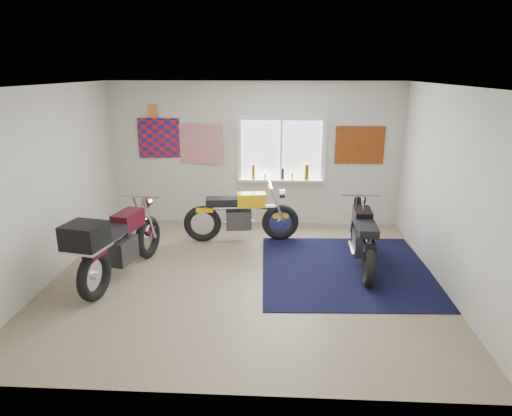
# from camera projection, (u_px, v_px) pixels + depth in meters

# --- Properties ---
(ground) EXTENTS (5.50, 5.50, 0.00)m
(ground) POSITION_uv_depth(u_px,v_px,m) (245.00, 277.00, 6.63)
(ground) COLOR #9E896B
(ground) RESTS_ON ground
(room_shell) EXTENTS (5.50, 5.50, 5.50)m
(room_shell) POSITION_uv_depth(u_px,v_px,m) (244.00, 167.00, 6.15)
(room_shell) COLOR white
(room_shell) RESTS_ON ground
(navy_rug) EXTENTS (2.59, 2.69, 0.01)m
(navy_rug) POSITION_uv_depth(u_px,v_px,m) (346.00, 269.00, 6.88)
(navy_rug) COLOR black
(navy_rug) RESTS_ON ground
(window_assembly) EXTENTS (1.66, 0.17, 1.26)m
(window_assembly) POSITION_uv_depth(u_px,v_px,m) (281.00, 154.00, 8.56)
(window_assembly) COLOR white
(window_assembly) RESTS_ON room_shell
(oil_bottles) EXTENTS (1.09, 0.09, 0.30)m
(oil_bottles) POSITION_uv_depth(u_px,v_px,m) (285.00, 173.00, 8.59)
(oil_bottles) COLOR #806612
(oil_bottles) RESTS_ON window_assembly
(flag_display) EXTENTS (1.60, 0.10, 1.17)m
(flag_display) POSITION_uv_depth(u_px,v_px,m) (153.00, 111.00, 8.47)
(flag_display) COLOR red
(flag_display) RESTS_ON room_shell
(triumph_poster) EXTENTS (0.90, 0.03, 0.70)m
(triumph_poster) POSITION_uv_depth(u_px,v_px,m) (360.00, 145.00, 8.44)
(triumph_poster) COLOR #A54C14
(triumph_poster) RESTS_ON room_shell
(yellow_triumph) EXTENTS (2.02, 0.60, 1.02)m
(yellow_triumph) POSITION_uv_depth(u_px,v_px,m) (241.00, 216.00, 7.94)
(yellow_triumph) COLOR black
(yellow_triumph) RESTS_ON ground
(black_chrome_bike) EXTENTS (0.60, 1.97, 1.01)m
(black_chrome_bike) POSITION_uv_depth(u_px,v_px,m) (362.00, 239.00, 6.89)
(black_chrome_bike) COLOR black
(black_chrome_bike) RESTS_ON navy_rug
(maroon_tourer) EXTENTS (0.87, 2.15, 1.09)m
(maroon_tourer) POSITION_uv_depth(u_px,v_px,m) (116.00, 244.00, 6.36)
(maroon_tourer) COLOR black
(maroon_tourer) RESTS_ON ground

